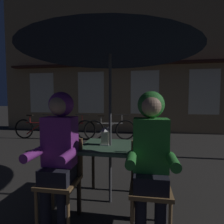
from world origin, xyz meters
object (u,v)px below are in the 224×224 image
at_px(bicycle_second, 71,129).
at_px(person_left_hooded, 59,144).
at_px(person_right_hooded, 151,147).
at_px(lantern, 105,135).
at_px(bicycle_nearest, 38,129).
at_px(patio_umbrella, 110,38).
at_px(bicycle_third, 110,129).
at_px(cafe_table, 110,153).
at_px(chair_right, 150,180).
at_px(chair_left, 62,174).

bearing_deg(bicycle_second, person_left_hooded, -69.31).
height_order(person_left_hooded, person_right_hooded, same).
height_order(lantern, bicycle_nearest, lantern).
bearing_deg(bicycle_nearest, patio_umbrella, -47.36).
relative_size(bicycle_second, bicycle_third, 1.02).
bearing_deg(cafe_table, patio_umbrella, 0.00).
distance_m(lantern, chair_right, 0.76).
xyz_separation_m(cafe_table, person_right_hooded, (0.48, -0.43, 0.21)).
distance_m(patio_umbrella, chair_right, 1.68).
relative_size(bicycle_nearest, bicycle_third, 1.02).
distance_m(lantern, person_right_hooded, 0.70).
xyz_separation_m(person_right_hooded, bicycle_nearest, (-3.49, 3.69, -0.50)).
bearing_deg(cafe_table, chair_left, -142.45).
relative_size(lantern, chair_right, 0.27).
bearing_deg(bicycle_third, bicycle_second, -174.72).
distance_m(person_left_hooded, bicycle_nearest, 4.50).
bearing_deg(person_left_hooded, chair_left, 90.00).
xyz_separation_m(chair_left, bicycle_second, (-1.44, 3.76, -0.14)).
xyz_separation_m(chair_right, person_right_hooded, (0.00, -0.06, 0.36)).
distance_m(chair_left, bicycle_nearest, 4.43).
distance_m(cafe_table, patio_umbrella, 1.42).
xyz_separation_m(chair_left, person_right_hooded, (0.96, -0.06, 0.36)).
height_order(chair_right, person_left_hooded, person_left_hooded).
distance_m(patio_umbrella, bicycle_nearest, 4.76).
xyz_separation_m(chair_right, bicycle_second, (-2.40, 3.76, -0.14)).
bearing_deg(bicycle_nearest, person_left_hooded, -55.60).
distance_m(bicycle_second, bicycle_third, 1.29).
xyz_separation_m(patio_umbrella, person_right_hooded, (0.48, -0.43, -1.21)).
xyz_separation_m(bicycle_nearest, bicycle_second, (1.09, 0.13, 0.00)).
bearing_deg(person_right_hooded, chair_left, 176.61).
bearing_deg(chair_right, person_left_hooded, -176.61).
bearing_deg(lantern, person_right_hooded, -38.69).
distance_m(lantern, bicycle_nearest, 4.42).
relative_size(chair_right, person_right_hooded, 0.62).
bearing_deg(person_right_hooded, patio_umbrella, 138.43).
height_order(lantern, bicycle_third, lantern).
relative_size(person_right_hooded, bicycle_second, 0.83).
xyz_separation_m(chair_left, person_left_hooded, (-0.00, -0.06, 0.36)).
bearing_deg(chair_left, person_right_hooded, -3.39).
relative_size(person_left_hooded, bicycle_second, 0.83).
bearing_deg(person_right_hooded, cafe_table, 138.43).
distance_m(person_left_hooded, bicycle_second, 4.11).
bearing_deg(person_left_hooded, patio_umbrella, 41.57).
relative_size(patio_umbrella, person_right_hooded, 1.65).
distance_m(person_right_hooded, bicycle_third, 4.12).
bearing_deg(chair_left, patio_umbrella, 37.55).
xyz_separation_m(bicycle_nearest, bicycle_third, (2.37, 0.25, 0.00)).
bearing_deg(cafe_table, person_left_hooded, -138.43).
height_order(bicycle_nearest, bicycle_third, same).
bearing_deg(bicycle_second, lantern, -61.23).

